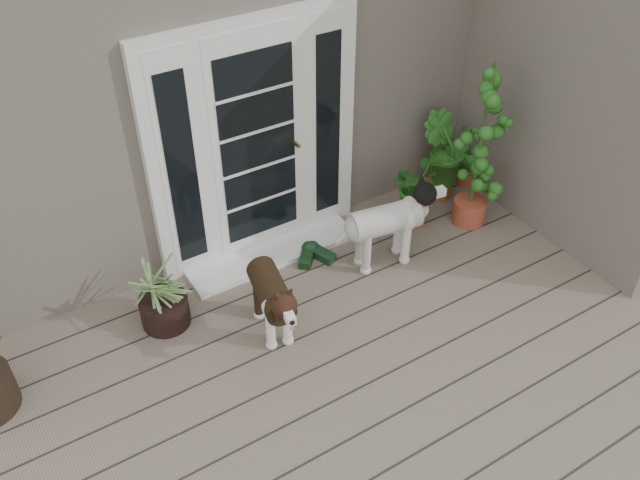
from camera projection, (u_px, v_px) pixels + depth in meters
deck at (428, 401)px, 5.01m from camera, size 6.20×4.60×0.12m
house_main at (177, 18)px, 6.87m from camera, size 7.40×4.00×3.10m
house_wing at (625, 67)px, 5.98m from camera, size 1.60×2.40×3.10m
door_unit at (256, 143)px, 5.66m from camera, size 1.90×0.14×2.15m
door_step at (273, 253)px, 6.19m from camera, size 1.60×0.40×0.05m
brindle_dog at (272, 301)px, 5.28m from camera, size 0.47×0.81×0.63m
white_dog at (384, 232)px, 5.91m from camera, size 0.88×0.49×0.70m
spider_plant at (161, 291)px, 5.33m from camera, size 0.77×0.77×0.69m
herb_a at (415, 195)px, 6.39m from camera, size 0.71×0.71×0.64m
herb_b at (441, 166)px, 6.73m from camera, size 0.64×0.64×0.68m
herb_c at (470, 158)px, 6.99m from camera, size 0.36×0.36×0.55m
sapling at (480, 145)px, 6.08m from camera, size 0.66×0.66×1.69m
clog_left at (321, 253)px, 6.15m from camera, size 0.25×0.36×0.10m
clog_right at (307, 255)px, 6.12m from camera, size 0.33×0.35×0.10m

